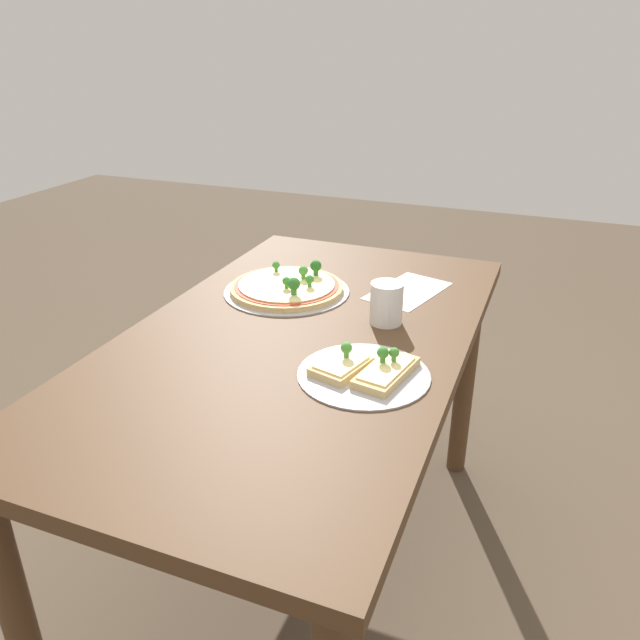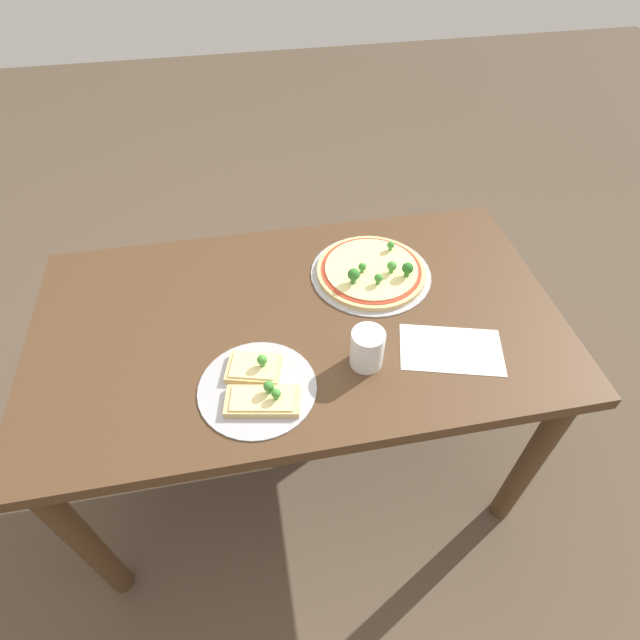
{
  "view_description": "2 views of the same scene",
  "coord_description": "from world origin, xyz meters",
  "px_view_note": "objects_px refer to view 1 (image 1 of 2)",
  "views": [
    {
      "loc": [
        -1.16,
        -0.51,
        1.35
      ],
      "look_at": [
        0.05,
        -0.04,
        0.74
      ],
      "focal_mm": 35.0,
      "sensor_mm": 36.0,
      "label": 1
    },
    {
      "loc": [
        -0.1,
        -0.86,
        1.64
      ],
      "look_at": [
        0.05,
        -0.04,
        0.74
      ],
      "focal_mm": 28.0,
      "sensor_mm": 36.0,
      "label": 2
    }
  ],
  "objects_px": {
    "dining_table": "(298,371)",
    "pizza_tray_slice": "(365,370)",
    "pizza_tray_whole": "(288,287)",
    "drinking_cup": "(386,303)"
  },
  "relations": [
    {
      "from": "pizza_tray_whole",
      "to": "dining_table",
      "type": "bearing_deg",
      "value": -151.01
    },
    {
      "from": "pizza_tray_whole",
      "to": "drinking_cup",
      "type": "xyz_separation_m",
      "value": [
        -0.09,
        -0.29,
        0.04
      ]
    },
    {
      "from": "dining_table",
      "to": "pizza_tray_slice",
      "type": "height_order",
      "value": "pizza_tray_slice"
    },
    {
      "from": "dining_table",
      "to": "pizza_tray_slice",
      "type": "xyz_separation_m",
      "value": [
        -0.12,
        -0.2,
        0.11
      ]
    },
    {
      "from": "dining_table",
      "to": "drinking_cup",
      "type": "bearing_deg",
      "value": -51.51
    },
    {
      "from": "dining_table",
      "to": "pizza_tray_whole",
      "type": "distance_m",
      "value": 0.28
    },
    {
      "from": "pizza_tray_whole",
      "to": "pizza_tray_slice",
      "type": "bearing_deg",
      "value": -136.55
    },
    {
      "from": "drinking_cup",
      "to": "pizza_tray_slice",
      "type": "bearing_deg",
      "value": -173.08
    },
    {
      "from": "pizza_tray_slice",
      "to": "drinking_cup",
      "type": "bearing_deg",
      "value": 6.92
    },
    {
      "from": "pizza_tray_whole",
      "to": "drinking_cup",
      "type": "distance_m",
      "value": 0.31
    }
  ]
}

